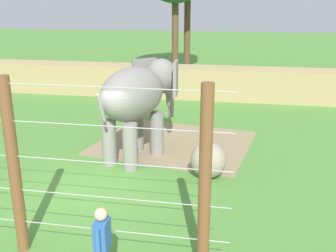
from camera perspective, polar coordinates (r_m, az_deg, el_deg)
ground_plane at (r=11.28m, az=-11.97°, el=-8.81°), size 120.00×120.00×0.00m
dirt_patch at (r=14.50m, az=0.86°, el=-2.37°), size 6.01×5.40×0.01m
embankment_wall at (r=21.57m, az=-0.61°, el=6.46°), size 36.00×1.80×1.61m
elephant at (r=12.71m, az=-4.24°, el=4.26°), size 2.46×3.93×3.06m
enrichment_ball at (r=11.60m, az=5.80°, el=-4.87°), size 1.06×1.06×1.06m
cable_fence at (r=8.26m, az=-20.50°, el=-5.68°), size 8.08×0.23×3.64m
zookeeper at (r=7.14m, az=-9.33°, el=-16.78°), size 0.23×0.58×1.67m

